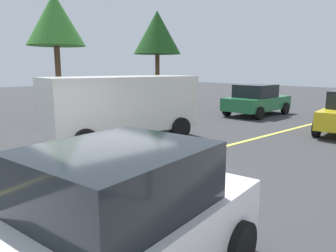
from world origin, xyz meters
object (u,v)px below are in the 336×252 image
Objects in this scene: white_van at (122,104)px; tree_centre_verge at (157,33)px; car_green_crossing at (257,100)px; car_white_behind_van at (109,225)px; tree_right_verge at (55,20)px.

tree_centre_verge is at bearing 42.44° from white_van.
tree_centre_verge is at bearing 106.87° from car_green_crossing.
white_van is 7.85m from car_white_behind_van.
tree_centre_verge is at bearing 48.12° from car_white_behind_van.
car_white_behind_van is at bearing -131.88° from tree_centre_verge.
car_green_crossing is at bearing 1.90° from white_van.
tree_right_verge is at bearing 88.51° from white_van.
tree_centre_verge is (6.88, 6.29, 3.32)m from white_van.
white_van is 0.91× the size of tree_centre_verge.
tree_centre_verge is (11.39, 12.70, 3.76)m from car_white_behind_van.
car_white_behind_van is at bearing -125.12° from white_van.
tree_centre_verge is (-1.82, 6.00, 3.77)m from car_green_crossing.
car_green_crossing is 14.81m from car_white_behind_van.
car_white_behind_van reaches higher than car_green_crossing.
car_green_crossing is 0.71× the size of tree_right_verge.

